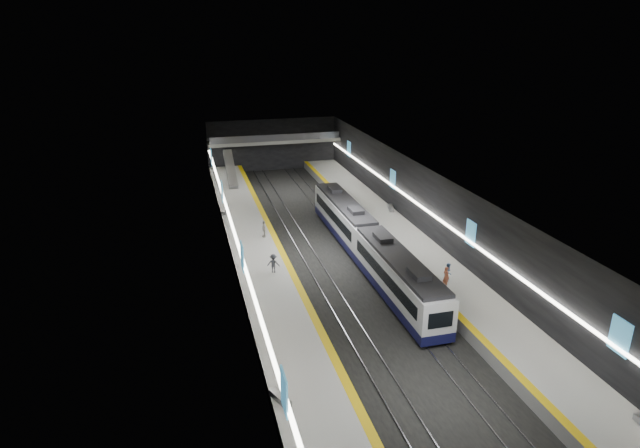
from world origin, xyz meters
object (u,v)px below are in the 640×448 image
object	(u,v)px
bench_left_near	(280,398)
passenger_right_a	(446,277)
escalator	(230,169)
bench_right_far	(391,208)
passenger_left_a	(264,229)
train	(368,242)
bench_left_far	(225,211)
passenger_left_b	(273,264)
passenger_right_b	(448,273)

from	to	relation	value
bench_left_near	passenger_right_a	distance (m)	19.24
escalator	bench_left_near	size ratio (longest dim) A/B	4.71
bench_right_far	bench_left_near	bearing A→B (deg)	-108.36
bench_left_near	bench_right_far	distance (m)	35.88
bench_right_far	passenger_left_a	distance (m)	16.52
train	bench_left_far	size ratio (longest dim) A/B	14.63
bench_left_near	passenger_left_b	xyz separation A→B (m)	(2.64, 17.13, 0.65)
passenger_right_b	passenger_left_a	distance (m)	19.49
escalator	passenger_left_b	world-z (taller)	escalator
bench_left_near	bench_left_far	size ratio (longest dim) A/B	0.83
train	escalator	xyz separation A→B (m)	(-10.00, 28.41, 0.70)
train	bench_right_far	distance (m)	13.53
passenger_left_a	passenger_left_b	world-z (taller)	passenger_left_a
bench_left_near	passenger_left_b	world-z (taller)	passenger_left_b
escalator	passenger_left_a	distance (m)	21.65
bench_left_near	bench_left_far	world-z (taller)	bench_left_far
bench_left_near	passenger_left_b	bearing A→B (deg)	57.94
bench_right_far	escalator	bearing A→B (deg)	148.84
bench_left_near	passenger_right_a	size ratio (longest dim) A/B	0.93
passenger_left_a	bench_left_far	bearing A→B (deg)	-164.24
escalator	passenger_left_b	distance (m)	30.20
bench_right_far	passenger_right_a	size ratio (longest dim) A/B	1.03
bench_left_far	passenger_left_a	distance (m)	9.32
escalator	passenger_right_a	distance (m)	39.18
escalator	passenger_right_b	xyz separation A→B (m)	(14.65, -35.68, -1.07)
bench_right_far	passenger_left_b	xyz separation A→B (m)	(-16.36, -13.31, 0.63)
passenger_left_a	train	bearing A→B (deg)	48.08
train	passenger_right_b	world-z (taller)	train
train	bench_left_near	distance (m)	22.40
escalator	bench_left_near	world-z (taller)	escalator
escalator	bench_left_near	distance (m)	47.38
passenger_left_b	train	bearing A→B (deg)	-148.14
escalator	bench_right_far	bearing A→B (deg)	-44.78
train	passenger_right_a	world-z (taller)	train
passenger_right_a	escalator	bearing A→B (deg)	11.19
train	passenger_left_b	distance (m)	9.53
escalator	passenger_right_b	bearing A→B (deg)	-67.68
escalator	bench_left_far	size ratio (longest dim) A/B	3.89
escalator	bench_left_near	xyz separation A→B (m)	(-2.00, -47.30, -1.69)
bench_left_near	passenger_left_a	distance (m)	25.91
bench_right_far	bench_left_far	bearing A→B (deg)	-178.31
passenger_right_b	passenger_left_b	distance (m)	15.05
bench_left_near	passenger_left_b	size ratio (longest dim) A/B	0.99
bench_right_far	passenger_right_a	xyz separation A→B (m)	(-3.04, -19.72, 0.69)
bench_left_near	bench_left_far	distance (m)	34.45
escalator	passenger_right_a	size ratio (longest dim) A/B	4.37
escalator	passenger_right_a	world-z (taller)	escalator
bench_left_near	bench_right_far	size ratio (longest dim) A/B	0.90
passenger_left_a	passenger_left_b	distance (m)	8.60
passenger_left_a	escalator	bearing A→B (deg)	178.90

